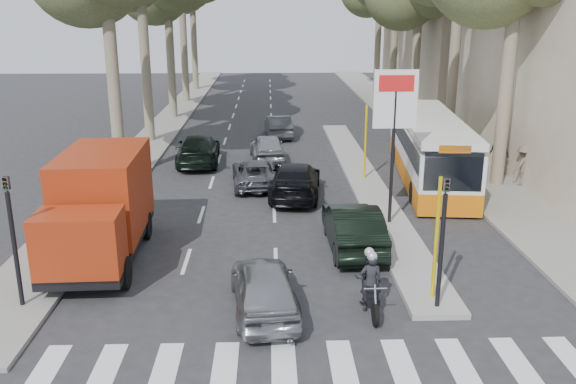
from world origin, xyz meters
name	(u,v)px	position (x,y,z in m)	size (l,w,h in m)	color
ground	(309,288)	(0.00, 0.00, 0.00)	(120.00, 120.00, 0.00)	#28282B
sidewalk_right	(411,124)	(8.60, 25.00, 0.06)	(3.20, 70.00, 0.12)	gray
median_left	(172,117)	(-8.00, 28.00, 0.06)	(2.40, 64.00, 0.12)	gray
traffic_island	(364,179)	(3.25, 11.00, 0.08)	(1.50, 26.00, 0.16)	gray
building_far	(478,3)	(15.50, 34.00, 8.00)	(11.00, 20.00, 16.00)	#B7A88E
billboard	(394,125)	(3.25, 5.00, 3.70)	(1.50, 12.10, 5.60)	yellow
traffic_light_island	(443,221)	(3.25, -1.50, 2.49)	(0.16, 0.41, 3.60)	black
traffic_light_left	(11,219)	(-7.60, -1.00, 2.49)	(0.16, 0.41, 3.60)	black
silver_hatchback	(264,287)	(-1.24, -1.34, 0.68)	(1.61, 4.00, 1.36)	#93969A
dark_hatchback	(353,227)	(1.63, 2.91, 0.75)	(1.58, 4.53, 1.49)	black
queue_car_a	(255,173)	(-1.71, 10.42, 0.58)	(1.94, 4.20, 1.17)	#505158
queue_car_b	(295,180)	(0.01, 8.75, 0.71)	(2.00, 4.92, 1.43)	black
queue_car_c	(267,147)	(-1.16, 15.06, 0.70)	(1.65, 4.10, 1.40)	gray
queue_car_d	(278,126)	(-0.50, 21.13, 0.66)	(1.40, 4.03, 1.33)	#43464A
queue_car_e	(198,149)	(-4.66, 14.58, 0.74)	(2.06, 5.07, 1.47)	black
red_truck	(101,205)	(-6.31, 2.38, 1.74)	(2.56, 6.26, 3.30)	black
city_bus	(429,147)	(6.20, 11.12, 1.54)	(3.51, 11.29, 2.93)	orange
motorcycle	(369,281)	(1.50, -1.29, 0.77)	(0.72, 2.00, 1.70)	black
pedestrian_near	(499,154)	(9.59, 11.48, 1.10)	(1.14, 0.56, 1.95)	#433651
pedestrian_far	(523,166)	(10.00, 9.76, 1.00)	(1.13, 0.50, 1.75)	brown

